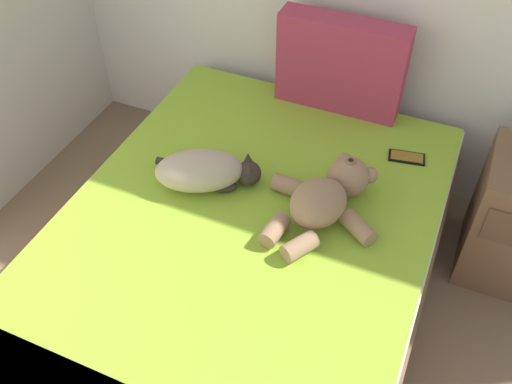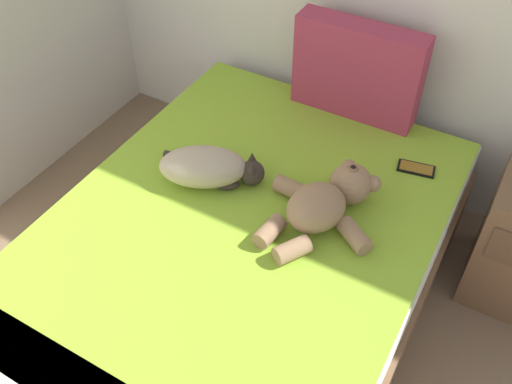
# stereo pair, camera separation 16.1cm
# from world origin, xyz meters

# --- Properties ---
(bed) EXTENTS (1.38, 1.94, 0.47)m
(bed) POSITION_xyz_m (1.32, 3.55, 0.23)
(bed) COLOR brown
(bed) RESTS_ON ground_plane
(patterned_cushion) EXTENTS (0.56, 0.13, 0.42)m
(patterned_cushion) POSITION_xyz_m (1.41, 4.43, 0.68)
(patterned_cushion) COLOR #A5334C
(patterned_cushion) RESTS_ON bed
(cat) EXTENTS (0.44, 0.32, 0.15)m
(cat) POSITION_xyz_m (1.10, 3.72, 0.54)
(cat) COLOR tan
(cat) RESTS_ON bed
(teddy_bear) EXTENTS (0.45, 0.53, 0.17)m
(teddy_bear) POSITION_xyz_m (1.58, 3.78, 0.55)
(teddy_bear) COLOR #937051
(teddy_bear) RESTS_ON bed
(cell_phone) EXTENTS (0.16, 0.10, 0.01)m
(cell_phone) POSITION_xyz_m (1.79, 4.19, 0.48)
(cell_phone) COLOR black
(cell_phone) RESTS_ON bed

